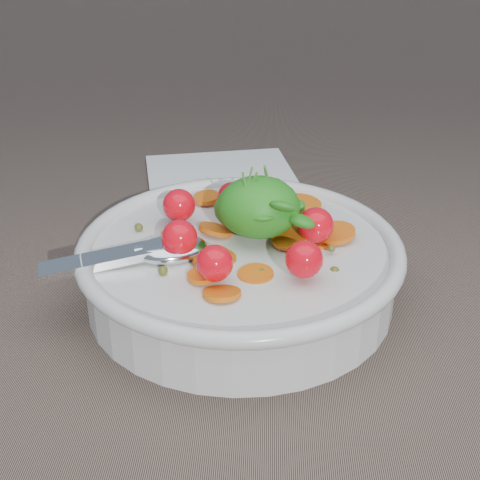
{
  "coord_description": "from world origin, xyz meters",
  "views": [
    {
      "loc": [
        0.04,
        -0.46,
        0.29
      ],
      "look_at": [
        0.02,
        -0.01,
        0.05
      ],
      "focal_mm": 50.0,
      "sensor_mm": 36.0,
      "label": 1
    }
  ],
  "objects": [
    {
      "name": "bowl",
      "position": [
        0.02,
        -0.01,
        0.03
      ],
      "size": [
        0.27,
        0.25,
        0.11
      ],
      "color": "silver",
      "rests_on": "ground"
    },
    {
      "name": "ground",
      "position": [
        0.0,
        0.0,
        0.0
      ],
      "size": [
        6.0,
        6.0,
        0.0
      ],
      "primitive_type": "plane",
      "color": "#766254",
      "rests_on": "ground"
    },
    {
      "name": "napkin",
      "position": [
        -0.01,
        0.23,
        0.0
      ],
      "size": [
        0.19,
        0.17,
        0.01
      ],
      "primitive_type": "cube",
      "rotation": [
        0.0,
        0.0,
        0.21
      ],
      "color": "white",
      "rests_on": "ground"
    }
  ]
}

